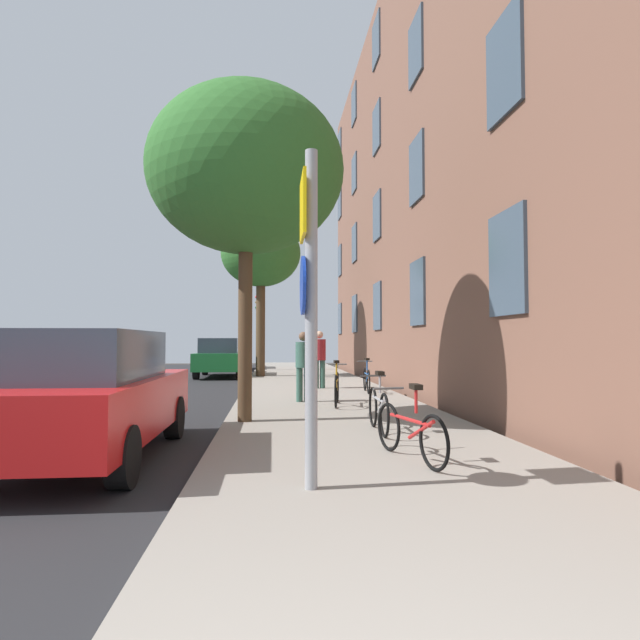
{
  "coord_description": "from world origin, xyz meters",
  "views": [
    {
      "loc": [
        -0.18,
        -0.75,
        1.5
      ],
      "look_at": [
        0.76,
        9.46,
        1.92
      ],
      "focal_mm": 29.56,
      "sensor_mm": 36.0,
      "label": 1
    }
  ],
  "objects_px": {
    "bicycle_1": "(378,408)",
    "pedestrian_2": "(308,353)",
    "pedestrian_0": "(303,362)",
    "pedestrian_1": "(319,355)",
    "bicycle_0": "(410,430)",
    "car_0": "(85,394)",
    "tree_far": "(261,254)",
    "sign_post": "(309,295)",
    "bicycle_3": "(367,379)",
    "bicycle_2": "(337,388)",
    "car_2": "(232,354)",
    "car_1": "(221,357)",
    "tree_near": "(246,172)",
    "traffic_light": "(261,317)"
  },
  "relations": [
    {
      "from": "tree_far",
      "to": "bicycle_1",
      "type": "xyz_separation_m",
      "value": [
        2.08,
        -13.26,
        -4.53
      ]
    },
    {
      "from": "bicycle_1",
      "to": "bicycle_3",
      "type": "relative_size",
      "value": 0.98
    },
    {
      "from": "car_0",
      "to": "car_2",
      "type": "bearing_deg",
      "value": 89.4
    },
    {
      "from": "traffic_light",
      "to": "car_2",
      "type": "distance_m",
      "value": 3.22
    },
    {
      "from": "tree_far",
      "to": "bicycle_3",
      "type": "bearing_deg",
      "value": -66.79
    },
    {
      "from": "bicycle_3",
      "to": "pedestrian_1",
      "type": "height_order",
      "value": "pedestrian_1"
    },
    {
      "from": "bicycle_1",
      "to": "bicycle_0",
      "type": "bearing_deg",
      "value": -90.69
    },
    {
      "from": "tree_near",
      "to": "bicycle_3",
      "type": "relative_size",
      "value": 3.58
    },
    {
      "from": "tree_far",
      "to": "bicycle_3",
      "type": "xyz_separation_m",
      "value": [
        3.02,
        -7.05,
        -4.53
      ]
    },
    {
      "from": "pedestrian_1",
      "to": "car_0",
      "type": "height_order",
      "value": "pedestrian_1"
    },
    {
      "from": "tree_near",
      "to": "bicycle_3",
      "type": "xyz_separation_m",
      "value": [
        3.03,
        4.93,
        -4.0
      ]
    },
    {
      "from": "tree_far",
      "to": "pedestrian_1",
      "type": "relative_size",
      "value": 3.73
    },
    {
      "from": "bicycle_3",
      "to": "car_2",
      "type": "distance_m",
      "value": 14.56
    },
    {
      "from": "pedestrian_2",
      "to": "car_1",
      "type": "height_order",
      "value": "pedestrian_2"
    },
    {
      "from": "tree_far",
      "to": "pedestrian_0",
      "type": "distance_m",
      "value": 10.03
    },
    {
      "from": "pedestrian_2",
      "to": "car_1",
      "type": "xyz_separation_m",
      "value": [
        -3.52,
        2.02,
        -0.2
      ]
    },
    {
      "from": "car_0",
      "to": "tree_far",
      "type": "bearing_deg",
      "value": 82.6
    },
    {
      "from": "bicycle_2",
      "to": "pedestrian_1",
      "type": "distance_m",
      "value": 4.23
    },
    {
      "from": "tree_far",
      "to": "car_1",
      "type": "bearing_deg",
      "value": 144.94
    },
    {
      "from": "tree_far",
      "to": "tree_near",
      "type": "bearing_deg",
      "value": -90.02
    },
    {
      "from": "car_2",
      "to": "pedestrian_0",
      "type": "bearing_deg",
      "value": -79.92
    },
    {
      "from": "sign_post",
      "to": "tree_far",
      "type": "distance_m",
      "value": 16.55
    },
    {
      "from": "traffic_light",
      "to": "car_2",
      "type": "relative_size",
      "value": 0.89
    },
    {
      "from": "bicycle_2",
      "to": "pedestrian_2",
      "type": "distance_m",
      "value": 9.06
    },
    {
      "from": "car_1",
      "to": "car_2",
      "type": "xyz_separation_m",
      "value": [
        0.02,
        5.57,
        -0.0
      ]
    },
    {
      "from": "pedestrian_0",
      "to": "pedestrian_1",
      "type": "height_order",
      "value": "pedestrian_1"
    },
    {
      "from": "bicycle_2",
      "to": "tree_far",
      "type": "bearing_deg",
      "value": 100.63
    },
    {
      "from": "car_2",
      "to": "pedestrian_2",
      "type": "bearing_deg",
      "value": -65.25
    },
    {
      "from": "bicycle_1",
      "to": "pedestrian_2",
      "type": "height_order",
      "value": "pedestrian_2"
    },
    {
      "from": "pedestrian_2",
      "to": "car_2",
      "type": "height_order",
      "value": "pedestrian_2"
    },
    {
      "from": "sign_post",
      "to": "pedestrian_0",
      "type": "relative_size",
      "value": 2.01
    },
    {
      "from": "pedestrian_0",
      "to": "car_2",
      "type": "relative_size",
      "value": 0.38
    },
    {
      "from": "tree_near",
      "to": "pedestrian_2",
      "type": "height_order",
      "value": "tree_near"
    },
    {
      "from": "sign_post",
      "to": "bicycle_1",
      "type": "bearing_deg",
      "value": 66.88
    },
    {
      "from": "bicycle_2",
      "to": "car_2",
      "type": "bearing_deg",
      "value": 101.88
    },
    {
      "from": "pedestrian_0",
      "to": "pedestrian_1",
      "type": "distance_m",
      "value": 3.5
    },
    {
      "from": "sign_post",
      "to": "pedestrian_1",
      "type": "height_order",
      "value": "sign_post"
    },
    {
      "from": "bicycle_0",
      "to": "pedestrian_2",
      "type": "distance_m",
      "value": 14.34
    },
    {
      "from": "bicycle_1",
      "to": "pedestrian_2",
      "type": "distance_m",
      "value": 12.42
    },
    {
      "from": "traffic_light",
      "to": "bicycle_1",
      "type": "height_order",
      "value": "traffic_light"
    },
    {
      "from": "tree_far",
      "to": "pedestrian_2",
      "type": "relative_size",
      "value": 3.92
    },
    {
      "from": "sign_post",
      "to": "bicycle_3",
      "type": "height_order",
      "value": "sign_post"
    },
    {
      "from": "pedestrian_1",
      "to": "bicycle_0",
      "type": "bearing_deg",
      "value": -88.79
    },
    {
      "from": "sign_post",
      "to": "bicycle_0",
      "type": "xyz_separation_m",
      "value": [
        1.25,
        1.06,
        -1.47
      ]
    },
    {
      "from": "bicycle_0",
      "to": "bicycle_3",
      "type": "relative_size",
      "value": 1.02
    },
    {
      "from": "bicycle_2",
      "to": "bicycle_1",
      "type": "bearing_deg",
      "value": -86.18
    },
    {
      "from": "pedestrian_0",
      "to": "car_2",
      "type": "distance_m",
      "value": 16.11
    },
    {
      "from": "car_0",
      "to": "car_1",
      "type": "height_order",
      "value": "same"
    },
    {
      "from": "car_2",
      "to": "bicycle_3",
      "type": "bearing_deg",
      "value": -71.3
    },
    {
      "from": "bicycle_0",
      "to": "bicycle_3",
      "type": "xyz_separation_m",
      "value": [
        0.97,
        8.12,
        0.02
      ]
    }
  ]
}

